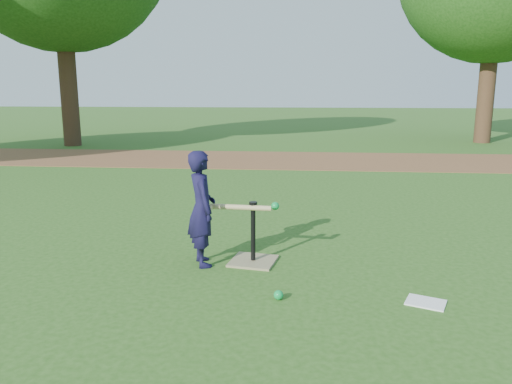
{
  "coord_description": "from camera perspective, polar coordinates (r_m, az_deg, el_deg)",
  "views": [
    {
      "loc": [
        0.87,
        -4.34,
        1.7
      ],
      "look_at": [
        0.4,
        0.64,
        0.65
      ],
      "focal_mm": 35.0,
      "sensor_mm": 36.0,
      "label": 1
    }
  ],
  "objects": [
    {
      "name": "swing_action",
      "position": [
        4.85,
        -1.31,
        -1.74
      ],
      "size": [
        0.7,
        0.2,
        0.08
      ],
      "color": "tan",
      "rests_on": "ground"
    },
    {
      "name": "clipboard",
      "position": [
        4.33,
        18.83,
        -11.85
      ],
      "size": [
        0.36,
        0.33,
        0.01
      ],
      "primitive_type": "cube",
      "rotation": [
        0.0,
        0.0,
        -0.39
      ],
      "color": "white",
      "rests_on": "ground"
    },
    {
      "name": "dirt_strip",
      "position": [
        12.0,
        1.17,
        3.72
      ],
      "size": [
        24.0,
        3.0,
        0.01
      ],
      "primitive_type": "cube",
      "color": "brown",
      "rests_on": "ground"
    },
    {
      "name": "ground",
      "position": [
        4.74,
        -5.6,
        -9.21
      ],
      "size": [
        80.0,
        80.0,
        0.0
      ],
      "primitive_type": "plane",
      "color": "#285116",
      "rests_on": "ground"
    },
    {
      "name": "wiffle_ball_ground",
      "position": [
        4.16,
        2.59,
        -11.68
      ],
      "size": [
        0.08,
        0.08,
        0.08
      ],
      "primitive_type": "sphere",
      "color": "#0D983F",
      "rests_on": "ground"
    },
    {
      "name": "batting_tee",
      "position": [
        4.97,
        -0.33,
        -6.81
      ],
      "size": [
        0.5,
        0.5,
        0.61
      ],
      "color": "#91855C",
      "rests_on": "ground"
    },
    {
      "name": "child",
      "position": [
        4.82,
        -6.23,
        -1.88
      ],
      "size": [
        0.41,
        0.48,
        1.12
      ],
      "primitive_type": "imported",
      "rotation": [
        0.0,
        0.0,
        1.98
      ],
      "color": "black",
      "rests_on": "ground"
    }
  ]
}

